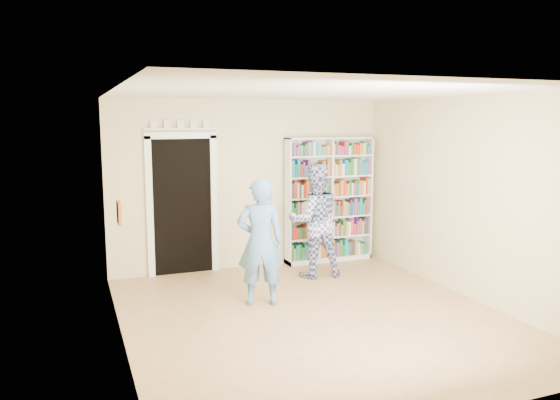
{
  "coord_description": "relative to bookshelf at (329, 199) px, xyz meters",
  "views": [
    {
      "loc": [
        -2.71,
        -5.81,
        2.4
      ],
      "look_at": [
        -0.1,
        0.9,
        1.32
      ],
      "focal_mm": 35.0,
      "sensor_mm": 36.0,
      "label": 1
    }
  ],
  "objects": [
    {
      "name": "floor",
      "position": [
        -1.35,
        -2.34,
        -1.06
      ],
      "size": [
        5.0,
        5.0,
        0.0
      ],
      "primitive_type": "plane",
      "color": "#A0744D",
      "rests_on": "ground"
    },
    {
      "name": "ceiling",
      "position": [
        -1.35,
        -2.34,
        1.64
      ],
      "size": [
        5.0,
        5.0,
        0.0
      ],
      "primitive_type": "plane",
      "rotation": [
        3.14,
        0.0,
        0.0
      ],
      "color": "white",
      "rests_on": "wall_back"
    },
    {
      "name": "wall_back",
      "position": [
        -1.35,
        0.16,
        0.29
      ],
      "size": [
        4.5,
        0.0,
        4.5
      ],
      "primitive_type": "plane",
      "rotation": [
        1.57,
        0.0,
        0.0
      ],
      "color": "beige",
      "rests_on": "floor"
    },
    {
      "name": "wall_left",
      "position": [
        -3.6,
        -2.34,
        0.29
      ],
      "size": [
        0.0,
        5.0,
        5.0
      ],
      "primitive_type": "plane",
      "rotation": [
        1.57,
        0.0,
        1.57
      ],
      "color": "beige",
      "rests_on": "floor"
    },
    {
      "name": "wall_right",
      "position": [
        0.9,
        -2.34,
        0.29
      ],
      "size": [
        0.0,
        5.0,
        5.0
      ],
      "primitive_type": "plane",
      "rotation": [
        1.57,
        0.0,
        -1.57
      ],
      "color": "beige",
      "rests_on": "floor"
    },
    {
      "name": "bookshelf",
      "position": [
        0.0,
        0.0,
        0.0
      ],
      "size": [
        1.52,
        0.29,
        2.1
      ],
      "rotation": [
        0.0,
        0.0,
        0.39
      ],
      "color": "white",
      "rests_on": "floor"
    },
    {
      "name": "doorway",
      "position": [
        -2.45,
        0.13,
        0.12
      ],
      "size": [
        1.1,
        0.08,
        2.43
      ],
      "color": "black",
      "rests_on": "floor"
    },
    {
      "name": "wall_art",
      "position": [
        -3.58,
        -2.14,
        0.34
      ],
      "size": [
        0.03,
        0.25,
        0.25
      ],
      "primitive_type": "cube",
      "color": "brown",
      "rests_on": "wall_left"
    },
    {
      "name": "man_blue",
      "position": [
        -1.81,
        -1.68,
        -0.23
      ],
      "size": [
        0.69,
        0.55,
        1.66
      ],
      "primitive_type": "imported",
      "rotation": [
        0.0,
        0.0,
        2.86
      ],
      "color": "#5286B8",
      "rests_on": "floor"
    },
    {
      "name": "man_plaid",
      "position": [
        -0.61,
        -0.75,
        -0.19
      ],
      "size": [
        0.92,
        0.76,
        1.73
      ],
      "primitive_type": "imported",
      "rotation": [
        0.0,
        0.0,
        3.01
      ],
      "color": "navy",
      "rests_on": "floor"
    },
    {
      "name": "paper_sheet",
      "position": [
        -0.55,
        -0.97,
        -0.12
      ],
      "size": [
        0.2,
        0.04,
        0.28
      ],
      "primitive_type": "cube",
      "rotation": [
        0.0,
        0.0,
        0.17
      ],
      "color": "white",
      "rests_on": "man_plaid"
    }
  ]
}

